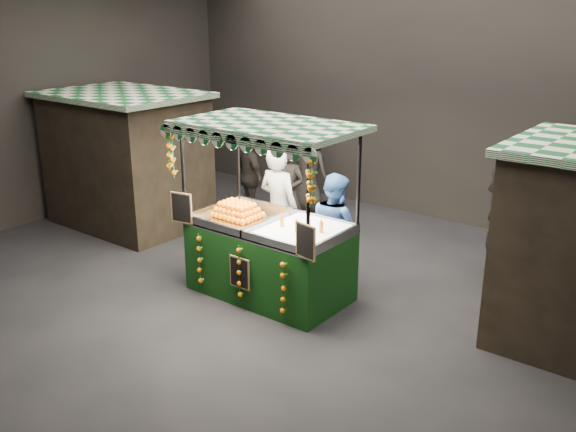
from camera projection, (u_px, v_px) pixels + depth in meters
The scene contains 12 objects.
ground at pixel (270, 298), 9.45m from camera, with size 12.00×12.00×0.00m, color black.
market_hall at pixel (267, 67), 8.37m from camera, with size 12.10×10.10×5.05m.
neighbour_stall_left at pixel (127, 159), 12.33m from camera, with size 3.00×2.20×2.60m.
juice_stall at pixel (268, 245), 9.30m from camera, with size 2.70×1.59×2.61m.
vendor_grey at pixel (279, 208), 10.23m from camera, with size 0.78×0.53×2.07m.
vendor_blue at pixel (335, 229), 9.73m from camera, with size 1.05×0.94×1.77m.
shopper_0 at pixel (288, 193), 11.58m from camera, with size 0.67×0.46×1.79m.
shopper_2 at pixel (251, 177), 12.70m from camera, with size 1.12×0.82×1.76m.
shopper_3 at pixel (571, 214), 10.55m from camera, with size 1.03×1.25×1.69m.
shopper_4 at pixel (309, 170), 13.16m from camera, with size 0.89×0.58×1.80m.
shopper_5 at pixel (504, 223), 9.78m from camera, with size 0.99×1.87×1.93m.
shopper_6 at pixel (527, 199), 11.18m from camera, with size 0.55×0.73×1.79m.
Camera 1 is at (5.45, -6.61, 4.18)m, focal length 39.42 mm.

